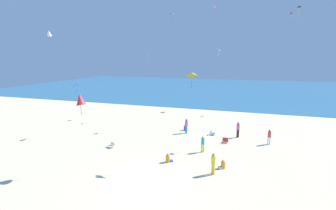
% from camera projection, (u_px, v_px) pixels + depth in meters
% --- Properties ---
extents(ground_plane, '(120.00, 120.00, 0.00)m').
position_uv_depth(ground_plane, '(182.00, 140.00, 27.14)').
color(ground_plane, beige).
extents(ocean_water, '(120.00, 60.00, 0.05)m').
position_uv_depth(ocean_water, '(226.00, 89.00, 70.40)').
color(ocean_water, teal).
rests_on(ocean_water, ground_plane).
extents(beach_chair_mid_beach, '(0.59, 0.62, 0.60)m').
position_uv_depth(beach_chair_mid_beach, '(225.00, 140.00, 26.00)').
color(beach_chair_mid_beach, '#D13D3D').
rests_on(beach_chair_mid_beach, ground_plane).
extents(beach_chair_near_camera, '(0.72, 0.78, 0.51)m').
position_uv_depth(beach_chair_near_camera, '(112.00, 145.00, 24.80)').
color(beach_chair_near_camera, white).
rests_on(beach_chair_near_camera, ground_plane).
extents(beach_chair_far_right, '(0.65, 0.57, 0.55)m').
position_uv_depth(beach_chair_far_right, '(212.00, 133.00, 28.76)').
color(beach_chair_far_right, '#2370B2').
rests_on(beach_chair_far_right, ground_plane).
extents(person_0, '(0.37, 0.37, 1.53)m').
position_uv_depth(person_0, '(269.00, 136.00, 25.53)').
color(person_0, white).
rests_on(person_0, ground_plane).
extents(person_1, '(0.41, 0.41, 1.53)m').
position_uv_depth(person_1, '(203.00, 143.00, 23.45)').
color(person_1, yellow).
rests_on(person_1, ground_plane).
extents(person_2, '(0.67, 0.62, 0.76)m').
position_uv_depth(person_2, '(168.00, 159.00, 21.30)').
color(person_2, orange).
rests_on(person_2, ground_plane).
extents(person_3, '(0.48, 0.48, 1.74)m').
position_uv_depth(person_3, '(238.00, 129.00, 27.70)').
color(person_3, black).
rests_on(person_3, ground_plane).
extents(person_4, '(0.60, 0.64, 0.73)m').
position_uv_depth(person_4, '(185.00, 128.00, 30.53)').
color(person_4, purple).
rests_on(person_4, ground_plane).
extents(person_5, '(0.47, 0.47, 1.67)m').
position_uv_depth(person_5, '(213.00, 162.00, 18.97)').
color(person_5, yellow).
rests_on(person_5, ground_plane).
extents(person_6, '(0.47, 0.47, 1.71)m').
position_uv_depth(person_6, '(186.00, 125.00, 29.30)').
color(person_6, '#19ADB2').
rests_on(person_6, ground_plane).
extents(person_7, '(0.67, 0.59, 0.75)m').
position_uv_depth(person_7, '(223.00, 165.00, 20.09)').
color(person_7, orange).
rests_on(person_7, ground_plane).
extents(kite_pink, '(0.56, 0.62, 0.90)m').
position_uv_depth(kite_pink, '(214.00, 6.00, 31.95)').
color(kite_pink, pink).
extents(kite_magenta, '(0.74, 0.66, 1.26)m').
position_uv_depth(kite_magenta, '(292.00, 13.00, 40.74)').
color(kite_magenta, '#DB3DA8').
extents(kite_teal, '(0.71, 0.84, 1.27)m').
position_uv_depth(kite_teal, '(219.00, 50.00, 42.22)').
color(kite_teal, '#1EADAD').
extents(kite_blue, '(0.63, 0.76, 1.45)m').
position_uv_depth(kite_blue, '(75.00, 85.00, 28.12)').
color(kite_blue, blue).
extents(kite_red, '(1.06, 0.95, 1.72)m').
position_uv_depth(kite_red, '(80.00, 99.00, 18.87)').
color(kite_red, red).
extents(kite_white, '(0.70, 0.79, 1.63)m').
position_uv_depth(kite_white, '(49.00, 33.00, 24.24)').
color(kite_white, white).
extents(kite_orange, '(0.48, 0.48, 1.05)m').
position_uv_depth(kite_orange, '(147.00, 55.00, 35.26)').
color(kite_orange, orange).
extents(kite_green, '(0.60, 0.52, 1.51)m').
position_uv_depth(kite_green, '(172.00, 13.00, 38.12)').
color(kite_green, green).
extents(kite_black, '(0.47, 0.51, 1.20)m').
position_uv_depth(kite_black, '(299.00, 7.00, 25.71)').
color(kite_black, black).
extents(kite_yellow, '(0.83, 0.69, 1.35)m').
position_uv_depth(kite_yellow, '(191.00, 75.00, 19.97)').
color(kite_yellow, yellow).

